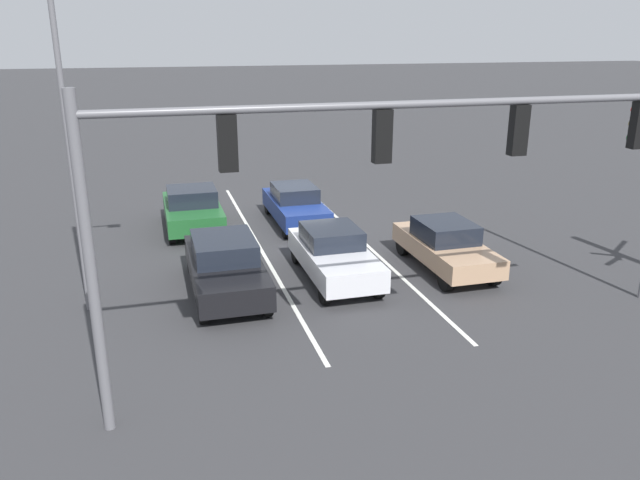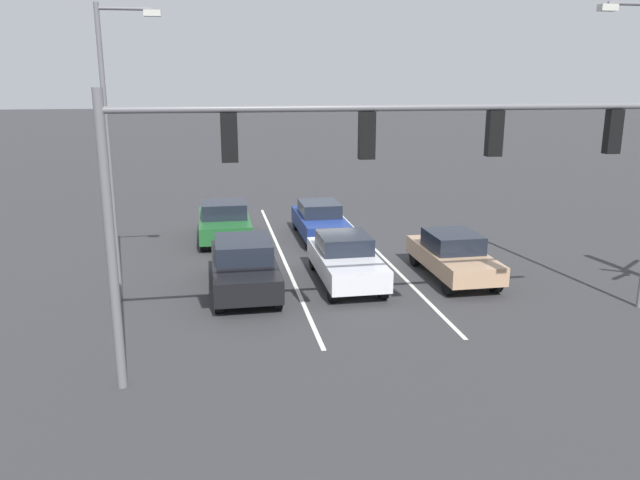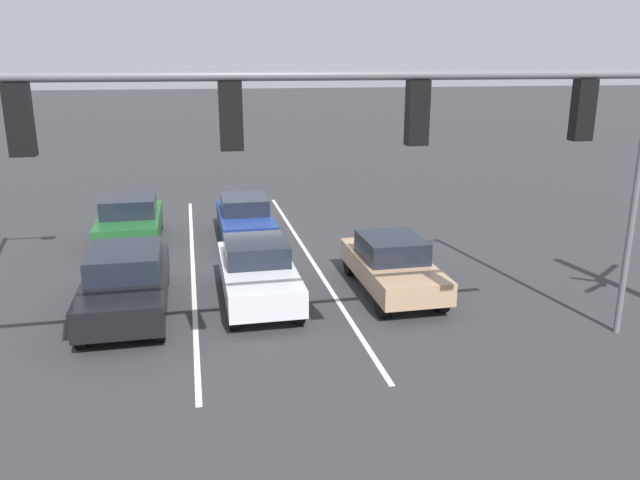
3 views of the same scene
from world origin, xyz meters
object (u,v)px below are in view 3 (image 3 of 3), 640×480
(car_black_rightlane_front, at_px, (126,281))
(street_lamp_left_shoulder, at_px, (636,118))
(car_navy_midlane_second, at_px, (245,218))
(traffic_signal_gantry, at_px, (194,148))
(car_silver_midlane_front, at_px, (258,271))
(car_darkgreen_rightlane_second, at_px, (130,220))
(car_tan_leftlane_front, at_px, (392,264))

(car_black_rightlane_front, relative_size, street_lamp_left_shoulder, 0.58)
(car_navy_midlane_second, distance_m, traffic_signal_gantry, 12.34)
(car_silver_midlane_front, distance_m, car_navy_midlane_second, 5.69)
(car_black_rightlane_front, bearing_deg, car_navy_midlane_second, -120.09)
(car_navy_midlane_second, bearing_deg, street_lamp_left_shoulder, 127.63)
(car_darkgreen_rightlane_second, distance_m, car_navy_midlane_second, 3.78)
(car_silver_midlane_front, distance_m, car_black_rightlane_front, 3.17)
(car_darkgreen_rightlane_second, xyz_separation_m, car_navy_midlane_second, (-3.76, 0.34, -0.03))
(car_silver_midlane_front, bearing_deg, car_black_rightlane_front, 2.38)
(car_tan_leftlane_front, xyz_separation_m, car_navy_midlane_second, (3.28, -5.83, -0.02))
(traffic_signal_gantry, bearing_deg, car_silver_midlane_front, -103.76)
(car_darkgreen_rightlane_second, height_order, car_navy_midlane_second, car_darkgreen_rightlane_second)
(car_silver_midlane_front, bearing_deg, street_lamp_left_shoulder, 153.89)
(car_silver_midlane_front, distance_m, street_lamp_left_shoulder, 9.12)
(traffic_signal_gantry, bearing_deg, car_tan_leftlane_front, -130.61)
(car_tan_leftlane_front, distance_m, street_lamp_left_shoulder, 6.55)
(car_silver_midlane_front, relative_size, car_navy_midlane_second, 1.01)
(car_tan_leftlane_front, relative_size, car_darkgreen_rightlane_second, 1.02)
(car_silver_midlane_front, xyz_separation_m, traffic_signal_gantry, (1.44, 5.89, 3.91))
(car_darkgreen_rightlane_second, distance_m, traffic_signal_gantry, 12.72)
(car_tan_leftlane_front, relative_size, car_navy_midlane_second, 0.99)
(car_tan_leftlane_front, height_order, car_darkgreen_rightlane_second, car_darkgreen_rightlane_second)
(car_darkgreen_rightlane_second, bearing_deg, traffic_signal_gantry, 100.07)
(car_silver_midlane_front, bearing_deg, traffic_signal_gantry, 76.24)
(car_navy_midlane_second, xyz_separation_m, traffic_signal_gantry, (1.65, 11.58, 3.93))
(street_lamp_left_shoulder, bearing_deg, car_darkgreen_rightlane_second, -41.40)
(car_tan_leftlane_front, xyz_separation_m, traffic_signal_gantry, (4.93, 5.75, 3.91))
(car_navy_midlane_second, bearing_deg, car_darkgreen_rightlane_second, -5.18)
(car_black_rightlane_front, xyz_separation_m, street_lamp_left_shoulder, (-10.54, 3.48, 3.95))
(car_silver_midlane_front, bearing_deg, car_tan_leftlane_front, 177.58)
(traffic_signal_gantry, relative_size, street_lamp_left_shoulder, 1.56)
(car_silver_midlane_front, relative_size, car_tan_leftlane_front, 1.02)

